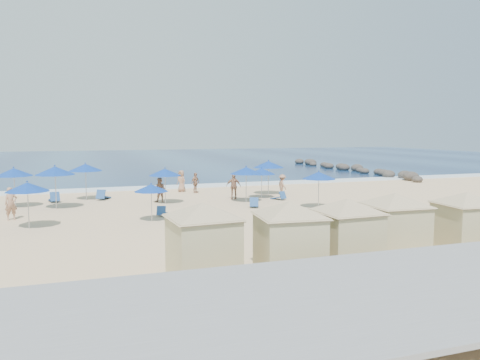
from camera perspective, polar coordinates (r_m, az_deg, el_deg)
name	(u,v)px	position (r m, az deg, el deg)	size (l,w,h in m)	color
ground	(211,221)	(25.22, -3.60, -4.99)	(160.00, 160.00, 0.00)	beige
ocean	(122,160)	(79.30, -14.17, 2.37)	(160.00, 80.00, 0.06)	navy
surf_line	(162,187)	(40.20, -9.45, -0.88)	(160.00, 2.50, 0.08)	white
seawall	(346,289)	(12.95, 12.79, -12.85)	(160.00, 6.10, 1.22)	gray
rock_jetty	(348,168)	(57.72, 13.09, 1.43)	(2.56, 26.66, 0.96)	#302B28
trash_bin	(282,231)	(21.01, 5.16, -6.23)	(0.72, 0.72, 0.72)	black
cabana_0	(203,231)	(15.23, -4.53, -6.22)	(4.40, 4.40, 2.77)	tan
cabana_1	(290,229)	(15.70, 6.06, -5.91)	(4.35, 4.35, 2.74)	tan
cabana_2	(347,224)	(17.04, 12.91, -5.21)	(4.27, 4.27, 2.68)	tan
cabana_3	(395,217)	(18.80, 18.36, -4.25)	(4.33, 4.33, 2.72)	tan
cabana_4	(466,214)	(20.59, 25.83, -3.79)	(4.21, 4.21, 2.65)	tan
umbrella_0	(14,172)	(32.33, -25.86, 0.87)	(2.28, 2.28, 2.59)	#A5A8AD
umbrella_1	(55,171)	(30.83, -21.63, 1.07)	(2.41, 2.41, 2.74)	#A5A8AD
umbrella_2	(27,187)	(25.10, -24.50, -0.78)	(2.10, 2.10, 2.39)	#A5A8AD
umbrella_3	(85,167)	(34.14, -18.33, 1.46)	(2.31, 2.31, 2.63)	#A5A8AD
umbrella_4	(165,172)	(31.09, -9.13, 0.95)	(2.13, 2.13, 2.43)	#A5A8AD
umbrella_5	(151,188)	(25.17, -10.78, -0.95)	(1.82, 1.82, 2.08)	#A5A8AD
umbrella_6	(246,171)	(31.34, 0.76, 1.17)	(2.19, 2.19, 2.49)	#A5A8AD
umbrella_7	(268,164)	(35.23, 3.49, 1.91)	(2.33, 2.33, 2.65)	#A5A8AD
umbrella_8	(262,171)	(33.25, 2.65, 1.07)	(1.98, 1.98, 2.25)	#A5A8AD
umbrella_9	(319,175)	(29.24, 9.59, 0.56)	(2.10, 2.10, 2.39)	#A5A8AD
beach_chair_1	(54,198)	(34.01, -21.70, -2.10)	(0.84, 1.45, 0.75)	#264E8C
beach_chair_2	(103,196)	(34.16, -16.38, -1.88)	(1.13, 1.50, 0.76)	#264E8C
beach_chair_3	(162,212)	(26.92, -9.45, -3.89)	(0.88, 1.24, 0.62)	#264E8C
beach_chair_4	(254,204)	(29.53, 1.73, -2.90)	(0.95, 1.34, 0.67)	#264E8C
beach_chair_5	(280,197)	(32.87, 4.85, -2.04)	(0.90, 1.25, 0.63)	#264E8C
beachgoer_0	(11,204)	(28.15, -26.14, -2.61)	(0.65, 0.43, 1.78)	#A5765B
beachgoer_1	(160,190)	(31.93, -9.69, -1.21)	(0.82, 0.64, 1.68)	#A5765B
beachgoer_2	(233,186)	(33.07, -0.80, -0.76)	(1.06, 0.44, 1.82)	#A5765B
beachgoer_3	(282,185)	(34.95, 5.19, -0.61)	(1.03, 0.59, 1.59)	#A5765B
beachgoer_4	(181,181)	(37.25, -7.16, -0.13)	(0.84, 0.54, 1.71)	#A5765B
beachgoer_5	(195,183)	(36.49, -5.47, -0.33)	(0.93, 0.39, 1.59)	#A5765B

